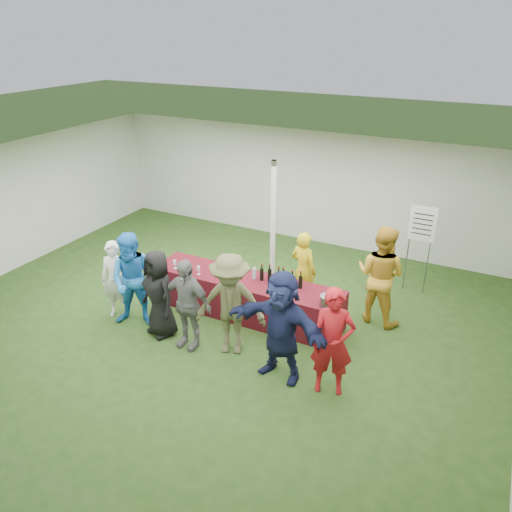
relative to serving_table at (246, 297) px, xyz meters
The scene contains 18 objects.
ground 0.62m from the serving_table, 155.05° to the right, with size 60.00×60.00×0.00m, color #284719.
tent 1.39m from the serving_table, 86.69° to the left, with size 10.00×10.00×10.00m.
serving_table is the anchor object (origin of this frame).
wine_bottles 0.81m from the serving_table, 10.89° to the left, with size 0.80×0.12×0.32m.
wine_glasses 1.09m from the serving_table, 165.51° to the right, with size 1.11×0.09×0.16m.
water_bottle 0.50m from the serving_table, 32.79° to the left, with size 0.07×0.07×0.23m.
bar_towel 1.65m from the serving_table, ahead, with size 0.25×0.18×0.03m, color white.
dump_bucket 1.70m from the serving_table, ahead, with size 0.26×0.26×0.18m, color slate.
wine_list_sign 3.61m from the serving_table, 42.13° to the left, with size 0.50×0.03×1.80m.
staff_pourer 1.17m from the serving_table, 43.40° to the left, with size 0.56×0.37×1.53m, color gold.
staff_back 2.44m from the serving_table, 22.91° to the left, with size 0.89×0.69×1.83m, color gold.
customer_0 2.37m from the serving_table, 152.84° to the right, with size 0.54×0.35×1.47m, color white.
customer_1 2.03m from the serving_table, 144.57° to the right, with size 0.85×0.66×1.75m, color blue.
customer_2 1.63m from the serving_table, 130.96° to the right, with size 0.76×0.50×1.56m, color black.
customer_3 1.41m from the serving_table, 108.17° to the right, with size 0.93×0.39×1.59m, color slate.
customer_4 1.25m from the serving_table, 74.53° to the right, with size 1.13×0.65×1.75m, color brown.
customer_5 1.90m from the serving_table, 45.63° to the right, with size 1.65×0.53×1.78m, color #181F45.
customer_6 2.48m from the serving_table, 31.85° to the right, with size 0.61×0.40×1.68m, color #A51218.
Camera 1 is at (4.19, -6.79, 4.97)m, focal length 35.00 mm.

